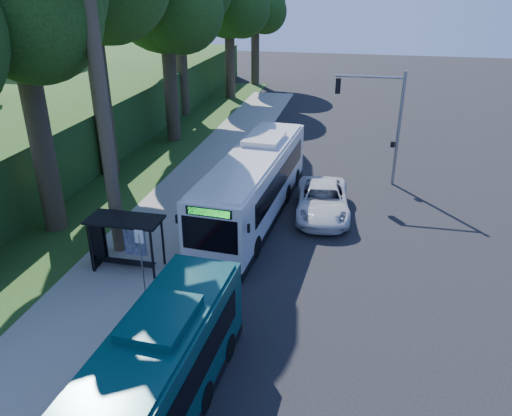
% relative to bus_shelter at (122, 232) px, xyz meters
% --- Properties ---
extents(ground, '(140.00, 140.00, 0.00)m').
position_rel_bus_shelter_xyz_m(ground, '(7.26, 2.86, -1.81)').
color(ground, black).
rests_on(ground, ground).
extents(sidewalk, '(4.50, 70.00, 0.12)m').
position_rel_bus_shelter_xyz_m(sidewalk, '(-0.04, 2.86, -1.75)').
color(sidewalk, gray).
rests_on(sidewalk, ground).
extents(red_curb, '(0.25, 30.00, 0.13)m').
position_rel_bus_shelter_xyz_m(red_curb, '(2.26, -1.14, -1.74)').
color(red_curb, maroon).
rests_on(red_curb, ground).
extents(grass_verge, '(8.00, 70.00, 0.06)m').
position_rel_bus_shelter_xyz_m(grass_verge, '(-5.74, 7.86, -1.78)').
color(grass_verge, '#234719').
rests_on(grass_verge, ground).
extents(bus_shelter, '(3.20, 1.51, 2.55)m').
position_rel_bus_shelter_xyz_m(bus_shelter, '(0.00, 0.00, 0.00)').
color(bus_shelter, black).
rests_on(bus_shelter, ground).
extents(stop_sign_pole, '(0.35, 0.06, 3.17)m').
position_rel_bus_shelter_xyz_m(stop_sign_pole, '(1.86, -2.14, 0.28)').
color(stop_sign_pole, gray).
rests_on(stop_sign_pole, ground).
extents(traffic_signal_pole, '(4.10, 0.30, 7.00)m').
position_rel_bus_shelter_xyz_m(traffic_signal_pole, '(11.04, 12.86, 2.62)').
color(traffic_signal_pole, gray).
rests_on(traffic_signal_pole, ground).
extents(hillside_backdrop, '(24.00, 60.00, 8.80)m').
position_rel_bus_shelter_xyz_m(hillside_backdrop, '(-19.04, 17.96, 0.63)').
color(hillside_backdrop, '#234719').
rests_on(hillside_backdrop, ground).
extents(tree_4, '(8.40, 8.00, 14.14)m').
position_rel_bus_shelter_xyz_m(tree_4, '(-4.14, 34.84, 7.92)').
color(tree_4, '#382B1E').
rests_on(tree_4, ground).
extents(tree_5, '(7.35, 7.00, 12.86)m').
position_rel_bus_shelter_xyz_m(tree_5, '(-3.16, 42.84, 7.16)').
color(tree_5, '#382B1E').
rests_on(tree_5, ground).
extents(white_bus, '(3.70, 13.34, 3.93)m').
position_rel_bus_shelter_xyz_m(white_bus, '(4.49, 6.50, 0.11)').
color(white_bus, silver).
rests_on(white_bus, ground).
extents(teal_bus, '(3.03, 11.50, 3.40)m').
position_rel_bus_shelter_xyz_m(teal_bus, '(4.66, -8.89, -0.15)').
color(teal_bus, '#0A383A').
rests_on(teal_bus, ground).
extents(pickup, '(3.32, 6.23, 1.67)m').
position_rel_bus_shelter_xyz_m(pickup, '(8.11, 7.44, -0.97)').
color(pickup, silver).
rests_on(pickup, ground).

